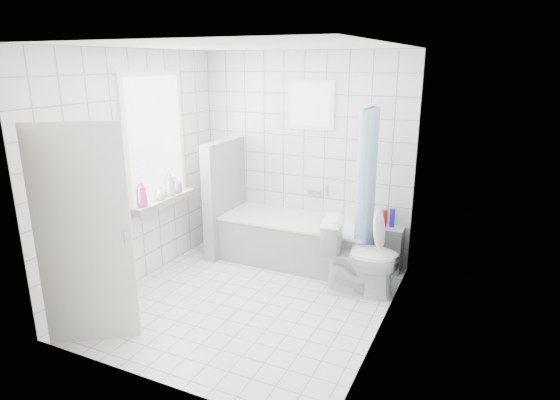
% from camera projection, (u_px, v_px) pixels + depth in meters
% --- Properties ---
extents(ground, '(3.00, 3.00, 0.00)m').
position_uv_depth(ground, '(249.00, 299.00, 5.04)').
color(ground, white).
rests_on(ground, ground).
extents(ceiling, '(3.00, 3.00, 0.00)m').
position_uv_depth(ceiling, '(244.00, 46.00, 4.30)').
color(ceiling, white).
rests_on(ceiling, ground).
extents(wall_back, '(2.80, 0.02, 2.60)m').
position_uv_depth(wall_back, '(304.00, 156.00, 5.97)').
color(wall_back, white).
rests_on(wall_back, ground).
extents(wall_front, '(2.80, 0.02, 2.60)m').
position_uv_depth(wall_front, '(146.00, 230.00, 3.36)').
color(wall_front, white).
rests_on(wall_front, ground).
extents(wall_left, '(0.02, 3.00, 2.60)m').
position_uv_depth(wall_left, '(137.00, 170.00, 5.23)').
color(wall_left, white).
rests_on(wall_left, ground).
extents(wall_right, '(0.02, 3.00, 2.60)m').
position_uv_depth(wall_right, '(387.00, 199.00, 4.10)').
color(wall_right, white).
rests_on(wall_right, ground).
extents(window_left, '(0.01, 0.90, 1.40)m').
position_uv_depth(window_left, '(156.00, 139.00, 5.39)').
color(window_left, white).
rests_on(window_left, wall_left).
extents(window_back, '(0.50, 0.01, 0.50)m').
position_uv_depth(window_back, '(311.00, 105.00, 5.71)').
color(window_back, white).
rests_on(window_back, wall_back).
extents(window_sill, '(0.18, 1.02, 0.08)m').
position_uv_depth(window_sill, '(164.00, 201.00, 5.58)').
color(window_sill, white).
rests_on(window_sill, wall_left).
extents(door, '(0.68, 0.49, 2.00)m').
position_uv_depth(door, '(84.00, 238.00, 4.04)').
color(door, silver).
rests_on(door, ground).
extents(bathtub, '(1.88, 0.77, 0.58)m').
position_uv_depth(bathtub, '(296.00, 240.00, 5.90)').
color(bathtub, white).
rests_on(bathtub, ground).
extents(partition_wall, '(0.15, 0.85, 1.50)m').
position_uv_depth(partition_wall, '(225.00, 197.00, 6.14)').
color(partition_wall, white).
rests_on(partition_wall, ground).
extents(tiled_ledge, '(0.40, 0.24, 0.55)m').
position_uv_depth(tiled_ledge, '(385.00, 248.00, 5.70)').
color(tiled_ledge, white).
rests_on(tiled_ledge, ground).
extents(toilet, '(0.91, 0.62, 0.85)m').
position_uv_depth(toilet, '(361.00, 257.00, 5.06)').
color(toilet, white).
rests_on(toilet, ground).
extents(curtain_rod, '(0.02, 0.80, 0.02)m').
position_uv_depth(curtain_rod, '(372.00, 106.00, 5.04)').
color(curtain_rod, silver).
rests_on(curtain_rod, wall_back).
extents(shower_curtain, '(0.14, 0.48, 1.78)m').
position_uv_depth(shower_curtain, '(365.00, 189.00, 5.18)').
color(shower_curtain, '#4A99DB').
rests_on(shower_curtain, curtain_rod).
extents(tub_faucet, '(0.18, 0.06, 0.06)m').
position_uv_depth(tub_faucet, '(314.00, 192.00, 6.00)').
color(tub_faucet, silver).
rests_on(tub_faucet, wall_back).
extents(sill_bottles, '(0.19, 0.77, 0.33)m').
position_uv_depth(sill_bottles, '(160.00, 188.00, 5.47)').
color(sill_bottles, '#E95A98').
rests_on(sill_bottles, window_sill).
extents(ledge_bottles, '(0.18, 0.17, 0.23)m').
position_uv_depth(ledge_bottles, '(386.00, 219.00, 5.59)').
color(ledge_bottles, '#291CE5').
rests_on(ledge_bottles, tiled_ledge).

